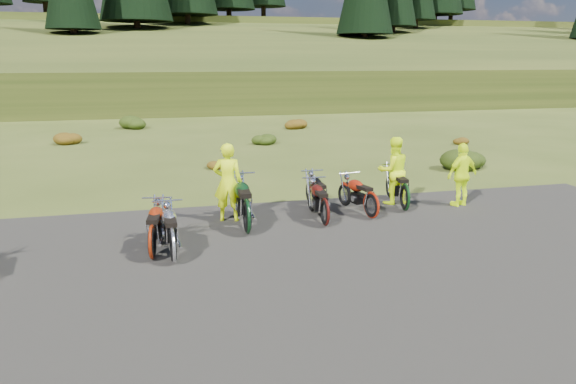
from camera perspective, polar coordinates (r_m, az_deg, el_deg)
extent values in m
plane|color=#3D4A18|center=(11.50, -0.02, -6.18)|extent=(300.00, 300.00, 0.00)
cube|color=black|center=(9.71, 2.91, -10.02)|extent=(20.00, 12.00, 0.04)
cube|color=#2C3B13|center=(120.59, -13.18, 11.30)|extent=(300.00, 90.00, 9.17)
cylinder|color=black|center=(86.62, -23.38, 16.67)|extent=(0.70, 0.70, 2.20)
cylinder|color=black|center=(60.86, -20.85, 14.35)|extent=(0.70, 0.70, 2.20)
cylinder|color=black|center=(66.57, -15.04, 15.64)|extent=(0.70, 0.70, 2.20)
cylinder|color=black|center=(72.84, -10.14, 16.60)|extent=(0.70, 0.70, 2.20)
cylinder|color=black|center=(79.54, -6.01, 17.31)|extent=(0.70, 0.70, 2.20)
cylinder|color=black|center=(86.56, -2.50, 17.72)|extent=(0.70, 0.70, 2.20)
cylinder|color=black|center=(64.05, 7.75, 14.82)|extent=(0.70, 0.70, 2.20)
cylinder|color=black|center=(71.95, 10.55, 15.51)|extent=(0.70, 0.70, 2.20)
cylinder|color=black|center=(79.99, 12.80, 16.04)|extent=(0.70, 0.70, 2.20)
cylinder|color=black|center=(88.13, 14.66, 16.46)|extent=(0.70, 0.70, 2.20)
cylinder|color=black|center=(96.35, 16.20, 16.79)|extent=(0.70, 0.70, 2.20)
ellipsoid|color=#6A360D|center=(27.55, -21.57, 5.28)|extent=(1.30, 1.30, 0.77)
ellipsoid|color=#20340D|center=(32.58, -15.37, 7.01)|extent=(1.56, 1.56, 0.92)
ellipsoid|color=#6A360D|center=(20.16, -7.56, 2.96)|extent=(0.77, 0.77, 0.45)
ellipsoid|color=#20340D|center=(25.77, -2.53, 5.52)|extent=(1.03, 1.03, 0.61)
ellipsoid|color=#6A360D|center=(31.54, 0.69, 7.14)|extent=(1.30, 1.30, 0.77)
ellipsoid|color=#20340D|center=(21.00, 17.49, 3.52)|extent=(1.56, 1.56, 0.92)
ellipsoid|color=#6A360D|center=(27.01, 16.89, 5.16)|extent=(0.77, 0.77, 0.45)
imported|color=#DEFD0D|center=(13.46, -6.13, 0.87)|extent=(0.78, 0.60, 1.89)
imported|color=#DEFD0D|center=(15.27, 10.65, 2.05)|extent=(0.88, 0.69, 1.80)
imported|color=#DEFD0D|center=(15.48, 17.26, 1.58)|extent=(1.05, 0.65, 1.68)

